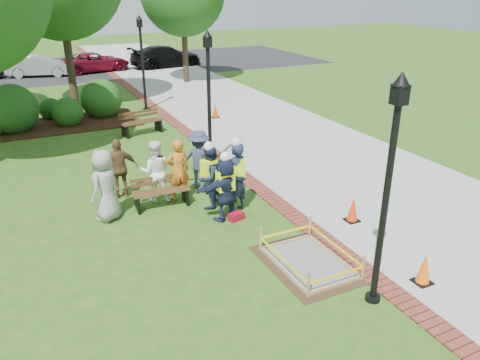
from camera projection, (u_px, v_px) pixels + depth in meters
name	position (u px, v px, depth m)	size (l,w,h in m)	color
ground	(243.00, 242.00, 10.79)	(100.00, 100.00, 0.00)	#285116
sidewalk	(245.00, 116.00, 21.10)	(6.00, 60.00, 0.02)	#9E9E99
brick_edging	(177.00, 124.00, 19.80)	(0.50, 60.00, 0.03)	maroon
mulch_bed	(53.00, 126.00, 19.56)	(7.00, 3.00, 0.05)	#381E0F
parking_lot	(77.00, 68.00, 33.23)	(36.00, 12.00, 0.01)	black
wet_concrete_pad	(309.00, 254.00, 9.84)	(1.71, 2.31, 0.55)	#47331E
bench_near	(162.00, 198.00, 12.39)	(1.52, 0.59, 0.81)	brown
bench_far	(142.00, 127.00, 18.44)	(1.72, 0.84, 0.89)	#54381C
cone_front	(424.00, 269.00, 9.17)	(0.35, 0.35, 0.68)	black
cone_back	(353.00, 210.00, 11.59)	(0.34, 0.34, 0.67)	black
cone_far	(215.00, 111.00, 20.69)	(0.34, 0.34, 0.66)	black
toolbox	(236.00, 216.00, 11.75)	(0.39, 0.21, 0.19)	maroon
lamp_near	(389.00, 178.00, 7.84)	(0.28, 0.28, 4.26)	black
lamp_mid	(209.00, 89.00, 14.49)	(0.28, 0.28, 4.26)	black
lamp_far	(142.00, 56.00, 21.14)	(0.28, 0.28, 4.26)	black
shrub_b	(16.00, 131.00, 18.98)	(2.04, 2.04, 2.04)	#234814
shrub_c	(70.00, 125.00, 19.73)	(1.27, 1.27, 1.27)	#234814
shrub_d	(103.00, 116.00, 21.09)	(1.79, 1.79, 1.79)	#234814
shrub_e	(52.00, 119.00, 20.65)	(0.99, 0.99, 0.99)	#234814
casual_person_a	(105.00, 186.00, 11.49)	(0.69, 0.67, 1.84)	gray
casual_person_b	(178.00, 170.00, 12.58)	(0.58, 0.40, 1.74)	#CB6117
casual_person_c	(156.00, 171.00, 12.54)	(0.63, 0.50, 1.71)	white
casual_person_d	(120.00, 169.00, 12.75)	(0.55, 0.36, 1.69)	brown
casual_person_e	(199.00, 160.00, 13.36)	(0.65, 0.62, 1.71)	#303654
hivis_worker_a	(225.00, 186.00, 11.53)	(0.58, 0.44, 1.78)	#1B2947
hivis_worker_b	(236.00, 176.00, 11.89)	(0.70, 0.58, 2.01)	#1D324B
hivis_worker_c	(210.00, 175.00, 12.14)	(0.64, 0.58, 1.82)	#161A3A
parked_car_b	(41.00, 76.00, 30.17)	(4.40, 1.91, 1.43)	#B3B4B8
parked_car_c	(96.00, 72.00, 31.83)	(4.25, 1.85, 1.38)	maroon
parked_car_d	(166.00, 67.00, 33.69)	(4.93, 2.15, 1.61)	black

